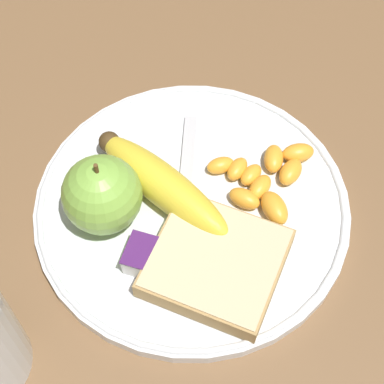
{
  "coord_description": "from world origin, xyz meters",
  "views": [
    {
      "loc": [
        0.09,
        -0.29,
        0.51
      ],
      "look_at": [
        0.0,
        0.0,
        0.03
      ],
      "focal_mm": 60.0,
      "sensor_mm": 36.0,
      "label": 1
    }
  ],
  "objects": [
    {
      "name": "orange_segment_2",
      "position": [
        0.03,
        0.04,
        0.02
      ],
      "size": [
        0.02,
        0.03,
        0.01
      ],
      "color": "#F9A32D",
      "rests_on": "plate"
    },
    {
      "name": "bread_slice",
      "position": [
        0.04,
        -0.06,
        0.02
      ],
      "size": [
        0.11,
        0.11,
        0.02
      ],
      "color": "#AB8751",
      "rests_on": "plate"
    },
    {
      "name": "orange_segment_4",
      "position": [
        0.08,
        0.08,
        0.02
      ],
      "size": [
        0.04,
        0.03,
        0.02
      ],
      "color": "#F9A32D",
      "rests_on": "plate"
    },
    {
      "name": "orange_segment_5",
      "position": [
        0.04,
        0.04,
        0.02
      ],
      "size": [
        0.02,
        0.03,
        0.01
      ],
      "color": "#F9A32D",
      "rests_on": "plate"
    },
    {
      "name": "orange_segment_7",
      "position": [
        0.07,
        0.01,
        0.02
      ],
      "size": [
        0.04,
        0.04,
        0.02
      ],
      "color": "#F9A32D",
      "rests_on": "plate"
    },
    {
      "name": "jam_packet",
      "position": [
        -0.02,
        -0.07,
        0.02
      ],
      "size": [
        0.04,
        0.03,
        0.02
      ],
      "color": "silver",
      "rests_on": "plate"
    },
    {
      "name": "orange_segment_8",
      "position": [
        0.04,
        0.01,
        0.02
      ],
      "size": [
        0.03,
        0.02,
        0.02
      ],
      "color": "#F9A32D",
      "rests_on": "plate"
    },
    {
      "name": "plate",
      "position": [
        0.0,
        0.0,
        0.01
      ],
      "size": [
        0.29,
        0.29,
        0.01
      ],
      "color": "silver",
      "rests_on": "ground_plane"
    },
    {
      "name": "banana",
      "position": [
        -0.03,
        0.0,
        0.03
      ],
      "size": [
        0.15,
        0.1,
        0.04
      ],
      "color": "yellow",
      "rests_on": "plate"
    },
    {
      "name": "orange_segment_6",
      "position": [
        0.08,
        0.05,
        0.02
      ],
      "size": [
        0.02,
        0.03,
        0.02
      ],
      "color": "#F9A32D",
      "rests_on": "plate"
    },
    {
      "name": "orange_segment_0",
      "position": [
        0.05,
        0.03,
        0.02
      ],
      "size": [
        0.02,
        0.03,
        0.02
      ],
      "color": "#F9A32D",
      "rests_on": "plate"
    },
    {
      "name": "apple",
      "position": [
        -0.07,
        -0.03,
        0.05
      ],
      "size": [
        0.07,
        0.07,
        0.08
      ],
      "color": "#84BC47",
      "rests_on": "plate"
    },
    {
      "name": "fork",
      "position": [
        -0.01,
        0.0,
        0.01
      ],
      "size": [
        0.06,
        0.16,
        0.0
      ],
      "rotation": [
        0.0,
        0.0,
        11.23
      ],
      "color": "silver",
      "rests_on": "plate"
    },
    {
      "name": "ground_plane",
      "position": [
        0.0,
        0.0,
        0.0
      ],
      "size": [
        3.0,
        3.0,
        0.0
      ],
      "primitive_type": "plane",
      "color": "brown"
    },
    {
      "name": "orange_segment_3",
      "position": [
        0.06,
        0.06,
        0.02
      ],
      "size": [
        0.02,
        0.03,
        0.02
      ],
      "color": "#F9A32D",
      "rests_on": "plate"
    },
    {
      "name": "orange_segment_1",
      "position": [
        0.01,
        0.04,
        0.02
      ],
      "size": [
        0.03,
        0.03,
        0.01
      ],
      "color": "#F9A32D",
      "rests_on": "plate"
    }
  ]
}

